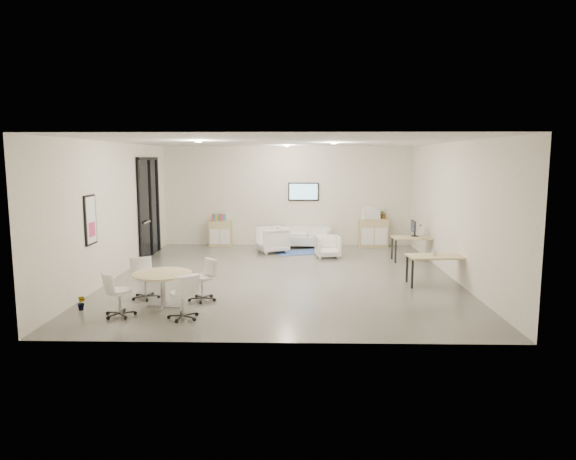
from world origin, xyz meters
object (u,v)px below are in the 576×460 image
(sideboard_left, at_px, (221,233))
(round_table, at_px, (163,277))
(armchair_left, at_px, (272,239))
(desk_rear, at_px, (416,240))
(desk_front, at_px, (437,259))
(sideboard_right, at_px, (373,233))
(armchair_right, at_px, (328,246))
(loveseat, at_px, (308,238))

(sideboard_left, xyz_separation_m, round_table, (-0.03, -6.96, 0.19))
(armchair_left, distance_m, round_table, 6.09)
(armchair_left, height_order, desk_rear, armchair_left)
(sideboard_left, bearing_deg, armchair_left, -33.25)
(desk_front, bearing_deg, sideboard_left, 132.46)
(sideboard_right, height_order, desk_rear, sideboard_right)
(round_table, bearing_deg, desk_front, 18.27)
(armchair_left, distance_m, armchair_right, 1.80)
(armchair_right, height_order, desk_front, armchair_right)
(loveseat, relative_size, armchair_left, 1.75)
(loveseat, height_order, armchair_left, armchair_left)
(armchair_left, xyz_separation_m, desk_front, (3.89, -3.96, 0.18))
(armchair_right, bearing_deg, desk_front, -60.64)
(loveseat, height_order, desk_rear, desk_rear)
(sideboard_right, height_order, desk_front, sideboard_right)
(armchair_right, relative_size, desk_rear, 0.53)
(desk_front, height_order, round_table, same)
(desk_rear, bearing_deg, armchair_right, 167.14)
(sideboard_left, distance_m, desk_rear, 6.23)
(sideboard_left, distance_m, desk_front, 7.59)
(sideboard_left, relative_size, armchair_left, 0.96)
(round_table, bearing_deg, sideboard_right, 54.44)
(loveseat, xyz_separation_m, desk_rear, (2.95, -2.20, 0.30))
(sideboard_left, bearing_deg, sideboard_right, -0.36)
(sideboard_right, bearing_deg, round_table, -125.56)
(sideboard_right, height_order, armchair_right, sideboard_right)
(armchair_right, xyz_separation_m, desk_front, (2.25, -3.19, 0.26))
(sideboard_left, bearing_deg, desk_front, -42.19)
(sideboard_left, relative_size, desk_rear, 0.62)
(armchair_left, height_order, round_table, armchair_left)
(sideboard_right, bearing_deg, desk_front, -82.20)
(sideboard_right, xyz_separation_m, round_table, (-4.96, -6.93, 0.14))
(sideboard_right, relative_size, desk_rear, 0.69)
(desk_rear, bearing_deg, sideboard_right, 107.51)
(loveseat, bearing_deg, desk_rear, -35.49)
(sideboard_left, xyz_separation_m, desk_front, (5.62, -5.10, 0.20))
(desk_rear, distance_m, desk_front, 2.75)
(sideboard_left, bearing_deg, desk_rear, -22.20)
(sideboard_left, xyz_separation_m, loveseat, (2.82, -0.16, -0.11))
(sideboard_left, relative_size, round_table, 0.73)
(armchair_left, xyz_separation_m, armchair_right, (1.63, -0.76, -0.08))
(sideboard_left, distance_m, armchair_right, 3.87)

